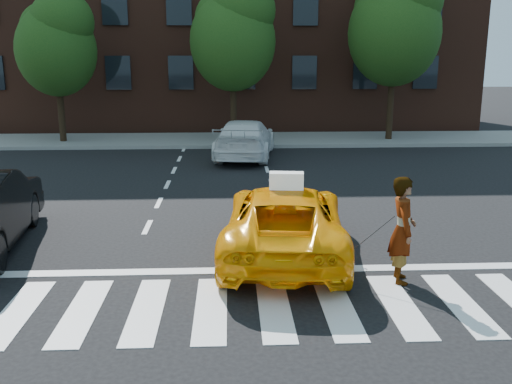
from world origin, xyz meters
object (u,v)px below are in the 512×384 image
woman (403,230)px  white_suv (245,139)px  tree_left (56,40)px  tree_right (396,21)px  tree_mid (233,31)px  dog (338,269)px  taxi (285,220)px

woman → white_suv: bearing=17.7°
tree_left → tree_right: 14.52m
tree_mid → dog: tree_mid is taller
tree_mid → taxi: (0.87, -14.50, -4.16)m
tree_right → white_suv: size_ratio=1.53×
tree_left → taxi: tree_left is taller
tree_right → woman: tree_right is taller
taxi → white_suv: size_ratio=0.99×
white_suv → woman: woman is taller
woman → tree_right: bearing=-8.0°
tree_mid → white_suv: size_ratio=1.41×
tree_right → woman: 17.12m
taxi → dog: taxi is taller
tree_left → taxi: size_ratio=1.31×
tree_mid → tree_right: tree_right is taller
white_suv → woman: size_ratio=2.67×
taxi → woman: bearing=147.2°
woman → tree_left: bearing=39.4°
tree_right → taxi: size_ratio=1.55×
tree_right → white_suv: (-6.63, -3.64, -4.53)m
tree_mid → tree_right: bearing=-0.0°
tree_left → dog: 18.85m
white_suv → woman: (2.39, -12.37, 0.21)m
taxi → dog: bearing=125.6°
tree_right → taxi: bearing=-112.9°
tree_left → dog: size_ratio=11.32×
tree_left → tree_mid: 7.51m
white_suv → tree_mid: bearing=-76.5°
tree_left → white_suv: (7.87, -3.64, -3.71)m
tree_left → tree_right: (14.50, -0.00, 0.82)m
tree_right → taxi: (-6.13, -14.50, -4.57)m
tree_left → white_suv: bearing=-24.8°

